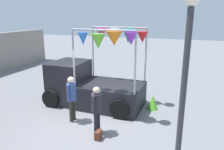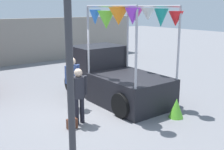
{
  "view_description": "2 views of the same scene",
  "coord_description": "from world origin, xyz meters",
  "px_view_note": "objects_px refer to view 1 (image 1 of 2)",
  "views": [
    {
      "loc": [
        -6.59,
        -3.33,
        3.77
      ],
      "look_at": [
        1.08,
        -0.45,
        1.51
      ],
      "focal_mm": 35.0,
      "sensor_mm": 36.0,
      "label": 1
    },
    {
      "loc": [
        -4.43,
        -7.13,
        3.23
      ],
      "look_at": [
        0.71,
        -0.27,
        1.15
      ],
      "focal_mm": 45.0,
      "sensor_mm": 36.0,
      "label": 2
    }
  ],
  "objects_px": {
    "person_vendor": "(72,95)",
    "street_lamp": "(185,71)",
    "vendor_truck": "(90,83)",
    "folded_kite_bundle_lime": "(153,102)",
    "handbag": "(98,135)",
    "person_customer": "(97,106)"
  },
  "relations": [
    {
      "from": "folded_kite_bundle_lime",
      "to": "person_customer",
      "type": "bearing_deg",
      "value": 151.4
    },
    {
      "from": "handbag",
      "to": "street_lamp",
      "type": "bearing_deg",
      "value": -118.21
    },
    {
      "from": "vendor_truck",
      "to": "handbag",
      "type": "relative_size",
      "value": 14.51
    },
    {
      "from": "handbag",
      "to": "person_customer",
      "type": "bearing_deg",
      "value": 29.74
    },
    {
      "from": "person_customer",
      "to": "street_lamp",
      "type": "height_order",
      "value": "street_lamp"
    },
    {
      "from": "vendor_truck",
      "to": "handbag",
      "type": "bearing_deg",
      "value": -149.12
    },
    {
      "from": "vendor_truck",
      "to": "handbag",
      "type": "xyz_separation_m",
      "value": [
        -2.53,
        -1.51,
        -0.79
      ]
    },
    {
      "from": "vendor_truck",
      "to": "person_customer",
      "type": "bearing_deg",
      "value": -148.94
    },
    {
      "from": "person_customer",
      "to": "handbag",
      "type": "relative_size",
      "value": 5.7
    },
    {
      "from": "vendor_truck",
      "to": "street_lamp",
      "type": "bearing_deg",
      "value": -134.18
    },
    {
      "from": "person_customer",
      "to": "street_lamp",
      "type": "xyz_separation_m",
      "value": [
        -1.65,
        -2.63,
        1.78
      ]
    },
    {
      "from": "person_customer",
      "to": "person_vendor",
      "type": "relative_size",
      "value": 0.95
    },
    {
      "from": "vendor_truck",
      "to": "folded_kite_bundle_lime",
      "type": "height_order",
      "value": "vendor_truck"
    },
    {
      "from": "person_vendor",
      "to": "folded_kite_bundle_lime",
      "type": "relative_size",
      "value": 2.8
    },
    {
      "from": "person_customer",
      "to": "folded_kite_bundle_lime",
      "type": "relative_size",
      "value": 2.66
    },
    {
      "from": "vendor_truck",
      "to": "street_lamp",
      "type": "relative_size",
      "value": 0.96
    },
    {
      "from": "person_customer",
      "to": "handbag",
      "type": "distance_m",
      "value": 0.91
    },
    {
      "from": "vendor_truck",
      "to": "handbag",
      "type": "height_order",
      "value": "vendor_truck"
    },
    {
      "from": "person_vendor",
      "to": "street_lamp",
      "type": "height_order",
      "value": "street_lamp"
    },
    {
      "from": "street_lamp",
      "to": "folded_kite_bundle_lime",
      "type": "bearing_deg",
      "value": 16.69
    },
    {
      "from": "person_customer",
      "to": "person_vendor",
      "type": "height_order",
      "value": "person_vendor"
    },
    {
      "from": "vendor_truck",
      "to": "street_lamp",
      "type": "height_order",
      "value": "street_lamp"
    }
  ]
}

